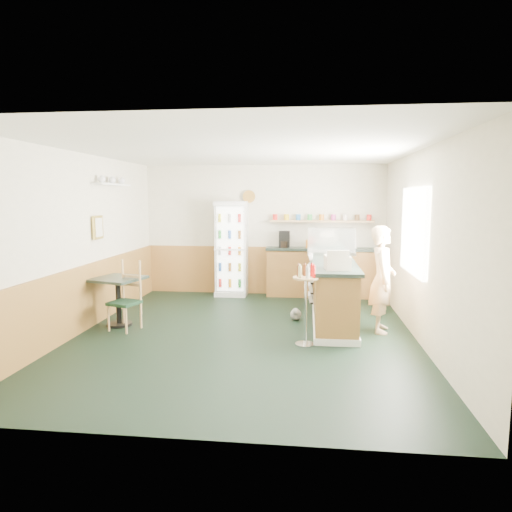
# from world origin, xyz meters

# --- Properties ---
(ground) EXTENTS (6.00, 6.00, 0.00)m
(ground) POSITION_xyz_m (0.00, 0.00, 0.00)
(ground) COLOR black
(ground) RESTS_ON ground
(room_envelope) EXTENTS (5.04, 6.02, 2.72)m
(room_envelope) POSITION_xyz_m (-0.23, 0.73, 1.52)
(room_envelope) COLOR beige
(room_envelope) RESTS_ON ground
(service_counter) EXTENTS (0.68, 3.01, 1.01)m
(service_counter) POSITION_xyz_m (1.35, 1.07, 0.46)
(service_counter) COLOR #9C6232
(service_counter) RESTS_ON ground
(back_counter) EXTENTS (2.24, 0.42, 1.69)m
(back_counter) POSITION_xyz_m (1.19, 2.80, 0.55)
(back_counter) COLOR #9C6232
(back_counter) RESTS_ON ground
(drinks_fridge) EXTENTS (0.64, 0.54, 1.95)m
(drinks_fridge) POSITION_xyz_m (-0.64, 2.74, 0.98)
(drinks_fridge) COLOR white
(drinks_fridge) RESTS_ON ground
(display_case) EXTENTS (0.85, 0.44, 0.48)m
(display_case) POSITION_xyz_m (1.35, 1.73, 1.25)
(display_case) COLOR silver
(display_case) RESTS_ON service_counter
(cash_register) EXTENTS (0.38, 0.39, 0.20)m
(cash_register) POSITION_xyz_m (1.35, -0.00, 1.11)
(cash_register) COLOR beige
(cash_register) RESTS_ON service_counter
(shopkeeper) EXTENTS (0.45, 0.58, 1.61)m
(shopkeeper) POSITION_xyz_m (2.05, 0.39, 0.81)
(shopkeeper) COLOR tan
(shopkeeper) RESTS_ON ground
(condiment_stand) EXTENTS (0.36, 0.36, 1.11)m
(condiment_stand) POSITION_xyz_m (0.91, -0.39, 0.72)
(condiment_stand) COLOR silver
(condiment_stand) RESTS_ON ground
(newspaper_rack) EXTENTS (0.09, 0.42, 0.84)m
(newspaper_rack) POSITION_xyz_m (0.99, 1.27, 0.65)
(newspaper_rack) COLOR black
(newspaper_rack) RESTS_ON ground
(cafe_table) EXTENTS (0.87, 0.87, 0.77)m
(cafe_table) POSITION_xyz_m (-2.05, 0.27, 0.55)
(cafe_table) COLOR black
(cafe_table) RESTS_ON ground
(cafe_chair) EXTENTS (0.50, 0.50, 1.07)m
(cafe_chair) POSITION_xyz_m (-1.86, 0.12, 0.56)
(cafe_chair) COLOR black
(cafe_chair) RESTS_ON ground
(dog_doorstop) EXTENTS (0.19, 0.24, 0.23)m
(dog_doorstop) POSITION_xyz_m (0.75, 0.88, 0.11)
(dog_doorstop) COLOR #969691
(dog_doorstop) RESTS_ON ground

